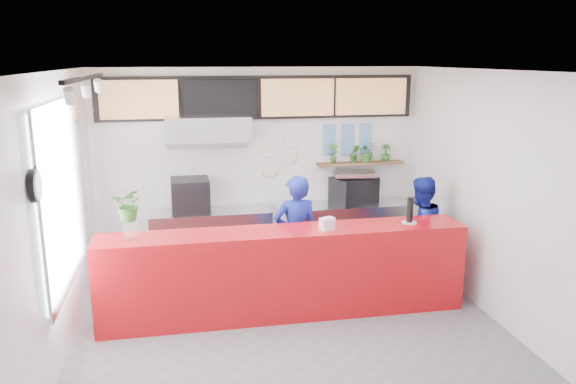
# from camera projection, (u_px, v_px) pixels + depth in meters

# --- Properties ---
(floor) EXTENTS (5.00, 5.00, 0.00)m
(floor) POSITION_uv_depth(u_px,v_px,m) (291.00, 328.00, 6.67)
(floor) COLOR slate
(floor) RESTS_ON ground
(ceiling) EXTENTS (5.00, 5.00, 0.00)m
(ceiling) POSITION_uv_depth(u_px,v_px,m) (291.00, 71.00, 5.97)
(ceiling) COLOR silver
(wall_back) EXTENTS (5.00, 0.00, 5.00)m
(wall_back) POSITION_uv_depth(u_px,v_px,m) (260.00, 166.00, 8.71)
(wall_back) COLOR white
(wall_back) RESTS_ON ground
(wall_left) EXTENTS (0.00, 5.00, 5.00)m
(wall_left) POSITION_uv_depth(u_px,v_px,m) (57.00, 218.00, 5.86)
(wall_left) COLOR white
(wall_left) RESTS_ON ground
(wall_right) EXTENTS (0.00, 5.00, 5.00)m
(wall_right) POSITION_uv_depth(u_px,v_px,m) (494.00, 197.00, 6.78)
(wall_right) COLOR white
(wall_right) RESTS_ON ground
(service_counter) EXTENTS (4.50, 0.60, 1.10)m
(service_counter) POSITION_uv_depth(u_px,v_px,m) (285.00, 273.00, 6.92)
(service_counter) COLOR #B20C12
(service_counter) RESTS_ON ground
(cream_band) EXTENTS (5.00, 0.02, 0.80)m
(cream_band) POSITION_uv_depth(u_px,v_px,m) (259.00, 94.00, 8.44)
(cream_band) COLOR beige
(cream_band) RESTS_ON wall_back
(prep_bench) EXTENTS (1.80, 0.60, 0.90)m
(prep_bench) POSITION_uv_depth(u_px,v_px,m) (211.00, 239.00, 8.52)
(prep_bench) COLOR #B2B5BA
(prep_bench) RESTS_ON ground
(panini_oven) EXTENTS (0.57, 0.57, 0.49)m
(panini_oven) POSITION_uv_depth(u_px,v_px,m) (190.00, 195.00, 8.30)
(panini_oven) COLOR black
(panini_oven) RESTS_ON prep_bench
(extraction_hood) EXTENTS (1.20, 0.70, 0.35)m
(extraction_hood) POSITION_uv_depth(u_px,v_px,m) (208.00, 128.00, 8.07)
(extraction_hood) COLOR #B2B5BA
(extraction_hood) RESTS_ON ceiling
(hood_lip) EXTENTS (1.20, 0.69, 0.31)m
(hood_lip) POSITION_uv_depth(u_px,v_px,m) (208.00, 142.00, 8.12)
(hood_lip) COLOR #B2B5BA
(hood_lip) RESTS_ON ceiling
(right_bench) EXTENTS (1.80, 0.60, 0.90)m
(right_bench) POSITION_uv_depth(u_px,v_px,m) (356.00, 230.00, 8.94)
(right_bench) COLOR #B2B5BA
(right_bench) RESTS_ON ground
(espresso_machine) EXTENTS (0.78, 0.67, 0.42)m
(espresso_machine) POSITION_uv_depth(u_px,v_px,m) (354.00, 190.00, 8.78)
(espresso_machine) COLOR black
(espresso_machine) RESTS_ON right_bench
(espresso_tray) EXTENTS (0.71, 0.54, 0.06)m
(espresso_tray) POSITION_uv_depth(u_px,v_px,m) (354.00, 174.00, 8.71)
(espresso_tray) COLOR #AAADB1
(espresso_tray) RESTS_ON espresso_machine
(herb_shelf) EXTENTS (1.40, 0.18, 0.04)m
(herb_shelf) POSITION_uv_depth(u_px,v_px,m) (360.00, 163.00, 8.91)
(herb_shelf) COLOR brown
(herb_shelf) RESTS_ON wall_back
(menu_board_far_left) EXTENTS (1.10, 0.10, 0.55)m
(menu_board_far_left) POSITION_uv_depth(u_px,v_px,m) (139.00, 100.00, 8.03)
(menu_board_far_left) COLOR tan
(menu_board_far_left) RESTS_ON wall_back
(menu_board_mid_left) EXTENTS (1.10, 0.10, 0.55)m
(menu_board_mid_left) POSITION_uv_depth(u_px,v_px,m) (220.00, 98.00, 8.24)
(menu_board_mid_left) COLOR black
(menu_board_mid_left) RESTS_ON wall_back
(menu_board_mid_right) EXTENTS (1.10, 0.10, 0.55)m
(menu_board_mid_right) POSITION_uv_depth(u_px,v_px,m) (298.00, 97.00, 8.45)
(menu_board_mid_right) COLOR tan
(menu_board_mid_right) RESTS_ON wall_back
(menu_board_far_right) EXTENTS (1.10, 0.10, 0.55)m
(menu_board_far_right) POSITION_uv_depth(u_px,v_px,m) (371.00, 96.00, 8.66)
(menu_board_far_right) COLOR tan
(menu_board_far_right) RESTS_ON wall_back
(soffit) EXTENTS (4.80, 0.04, 0.65)m
(soffit) POSITION_uv_depth(u_px,v_px,m) (259.00, 98.00, 8.42)
(soffit) COLOR black
(soffit) RESTS_ON wall_back
(window_pane) EXTENTS (0.04, 2.20, 1.90)m
(window_pane) POSITION_uv_depth(u_px,v_px,m) (63.00, 193.00, 6.11)
(window_pane) COLOR silver
(window_pane) RESTS_ON wall_left
(window_frame) EXTENTS (0.03, 2.30, 2.00)m
(window_frame) POSITION_uv_depth(u_px,v_px,m) (65.00, 193.00, 6.11)
(window_frame) COLOR #B2B5BA
(window_frame) RESTS_ON wall_left
(wall_clock_rim) EXTENTS (0.05, 0.30, 0.30)m
(wall_clock_rim) POSITION_uv_depth(u_px,v_px,m) (34.00, 186.00, 4.88)
(wall_clock_rim) COLOR black
(wall_clock_rim) RESTS_ON wall_left
(wall_clock_face) EXTENTS (0.02, 0.26, 0.26)m
(wall_clock_face) POSITION_uv_depth(u_px,v_px,m) (38.00, 186.00, 4.89)
(wall_clock_face) COLOR white
(wall_clock_face) RESTS_ON wall_left
(track_rail) EXTENTS (0.05, 2.40, 0.04)m
(track_rail) POSITION_uv_depth(u_px,v_px,m) (85.00, 78.00, 5.60)
(track_rail) COLOR black
(track_rail) RESTS_ON ceiling
(dec_plate_a) EXTENTS (0.24, 0.03, 0.24)m
(dec_plate_a) POSITION_uv_depth(u_px,v_px,m) (270.00, 150.00, 8.65)
(dec_plate_a) COLOR silver
(dec_plate_a) RESTS_ON wall_back
(dec_plate_b) EXTENTS (0.24, 0.03, 0.24)m
(dec_plate_b) POSITION_uv_depth(u_px,v_px,m) (289.00, 156.00, 8.73)
(dec_plate_b) COLOR silver
(dec_plate_b) RESTS_ON wall_back
(dec_plate_c) EXTENTS (0.24, 0.03, 0.24)m
(dec_plate_c) POSITION_uv_depth(u_px,v_px,m) (270.00, 169.00, 8.72)
(dec_plate_c) COLOR silver
(dec_plate_c) RESTS_ON wall_back
(dec_plate_d) EXTENTS (0.24, 0.03, 0.24)m
(dec_plate_d) POSITION_uv_depth(u_px,v_px,m) (292.00, 140.00, 8.68)
(dec_plate_d) COLOR silver
(dec_plate_d) RESTS_ON wall_back
(photo_frame_a) EXTENTS (0.20, 0.02, 0.25)m
(photo_frame_a) POSITION_uv_depth(u_px,v_px,m) (329.00, 132.00, 8.77)
(photo_frame_a) COLOR #598CBF
(photo_frame_a) RESTS_ON wall_back
(photo_frame_b) EXTENTS (0.20, 0.02, 0.25)m
(photo_frame_b) POSITION_uv_depth(u_px,v_px,m) (348.00, 132.00, 8.83)
(photo_frame_b) COLOR #598CBF
(photo_frame_b) RESTS_ON wall_back
(photo_frame_c) EXTENTS (0.20, 0.02, 0.25)m
(photo_frame_c) POSITION_uv_depth(u_px,v_px,m) (366.00, 131.00, 8.88)
(photo_frame_c) COLOR #598CBF
(photo_frame_c) RESTS_ON wall_back
(photo_frame_d) EXTENTS (0.20, 0.02, 0.25)m
(photo_frame_d) POSITION_uv_depth(u_px,v_px,m) (329.00, 148.00, 8.83)
(photo_frame_d) COLOR #598CBF
(photo_frame_d) RESTS_ON wall_back
(photo_frame_e) EXTENTS (0.20, 0.02, 0.25)m
(photo_frame_e) POSITION_uv_depth(u_px,v_px,m) (347.00, 147.00, 8.89)
(photo_frame_e) COLOR #598CBF
(photo_frame_e) RESTS_ON wall_back
(photo_frame_f) EXTENTS (0.20, 0.02, 0.25)m
(photo_frame_f) POSITION_uv_depth(u_px,v_px,m) (365.00, 147.00, 8.94)
(photo_frame_f) COLOR #598CBF
(photo_frame_f) RESTS_ON wall_back
(staff_center) EXTENTS (0.63, 0.44, 1.66)m
(staff_center) POSITION_uv_depth(u_px,v_px,m) (296.00, 236.00, 7.44)
(staff_center) COLOR navy
(staff_center) RESTS_ON ground
(staff_right) EXTENTS (0.92, 0.82, 1.56)m
(staff_right) POSITION_uv_depth(u_px,v_px,m) (419.00, 232.00, 7.80)
(staff_right) COLOR navy
(staff_right) RESTS_ON ground
(herb_a) EXTENTS (0.19, 0.15, 0.32)m
(herb_a) POSITION_uv_depth(u_px,v_px,m) (333.00, 153.00, 8.78)
(herb_a) COLOR #2D6122
(herb_a) RESTS_ON herb_shelf
(herb_b) EXTENTS (0.18, 0.16, 0.28)m
(herb_b) POSITION_uv_depth(u_px,v_px,m) (355.00, 153.00, 8.85)
(herb_b) COLOR #2D6122
(herb_b) RESTS_ON herb_shelf
(herb_c) EXTENTS (0.31, 0.28, 0.32)m
(herb_c) POSITION_uv_depth(u_px,v_px,m) (367.00, 152.00, 8.88)
(herb_c) COLOR #2D6122
(herb_c) RESTS_ON herb_shelf
(herb_d) EXTENTS (0.19, 0.19, 0.27)m
(herb_d) POSITION_uv_depth(u_px,v_px,m) (386.00, 153.00, 8.95)
(herb_d) COLOR #2D6122
(herb_d) RESTS_ON herb_shelf
(glass_vase) EXTENTS (0.20, 0.20, 0.20)m
(glass_vase) POSITION_uv_depth(u_px,v_px,m) (131.00, 231.00, 6.43)
(glass_vase) COLOR silver
(glass_vase) RESTS_ON service_counter
(basil_vase) EXTENTS (0.41, 0.38, 0.39)m
(basil_vase) POSITION_uv_depth(u_px,v_px,m) (129.00, 204.00, 6.36)
(basil_vase) COLOR #2D6122
(basil_vase) RESTS_ON glass_vase
(napkin_holder) EXTENTS (0.20, 0.17, 0.15)m
(napkin_holder) POSITION_uv_depth(u_px,v_px,m) (327.00, 224.00, 6.79)
(napkin_holder) COLOR silver
(napkin_holder) RESTS_ON service_counter
(white_plate) EXTENTS (0.19, 0.19, 0.01)m
(white_plate) POSITION_uv_depth(u_px,v_px,m) (409.00, 222.00, 7.09)
(white_plate) COLOR silver
(white_plate) RESTS_ON service_counter
(pepper_mill) EXTENTS (0.10, 0.10, 0.32)m
(pepper_mill) POSITION_uv_depth(u_px,v_px,m) (410.00, 210.00, 7.05)
(pepper_mill) COLOR black
(pepper_mill) RESTS_ON white_plate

